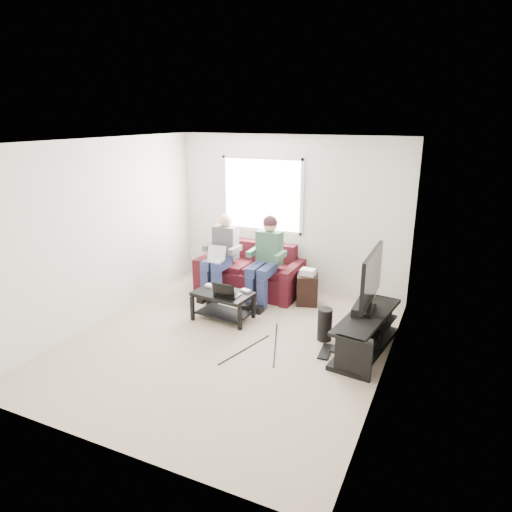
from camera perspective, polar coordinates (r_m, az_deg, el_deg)
The scene contains 26 objects.
floor at distance 6.19m, azimuth -3.51°, elevation -10.65°, with size 4.50×4.50×0.00m, color tan.
ceiling at distance 5.49m, azimuth -4.01°, elevation 14.14°, with size 4.50×4.50×0.00m, color white.
wall_back at distance 7.70m, azimuth 4.21°, elevation 5.23°, with size 4.50×4.50×0.00m, color silver.
wall_front at distance 3.99m, azimuth -19.30°, elevation -7.28°, with size 4.50×4.50×0.00m, color silver.
wall_left at distance 6.86m, azimuth -18.67°, elevation 2.87°, with size 4.50×4.50×0.00m, color silver.
wall_right at distance 5.11m, azimuth 16.45°, elevation -1.65°, with size 4.50×4.50×0.00m, color silver.
window at distance 7.81m, azimuth 0.75°, elevation 7.69°, with size 1.48×0.04×1.28m.
sofa at distance 7.77m, azimuth -0.67°, elevation -2.24°, with size 1.72×0.87×0.81m.
person_left at distance 7.57m, azimuth -4.36°, elevation 0.54°, with size 0.40×0.70×1.33m.
person_right at distance 7.23m, azimuth 1.27°, elevation 0.28°, with size 0.40×0.71×1.38m.
laptop_silver at distance 7.38m, azimuth -5.24°, elevation -0.14°, with size 0.32×0.22×0.24m, color silver, non-canonical shape.
coffee_table at distance 6.72m, azimuth -4.15°, elevation -5.46°, with size 0.89×0.60×0.42m.
laptop_black at distance 6.51m, azimuth -3.60°, elevation -4.00°, with size 0.34×0.24×0.24m, color black, non-canonical shape.
controller_a at distance 6.90m, azimuth -5.75°, elevation -3.71°, with size 0.14×0.09×0.04m, color silver.
controller_b at distance 6.86m, azimuth -4.19°, elevation -3.78°, with size 0.14×0.09×0.04m, color black.
controller_c at distance 6.67m, azimuth -1.29°, elevation -4.39°, with size 0.14×0.09×0.04m, color gray.
tv_stand at distance 6.06m, azimuth 13.55°, elevation -9.48°, with size 0.64×1.52×0.49m.
tv at distance 5.87m, azimuth 14.22°, elevation -2.68°, with size 0.12×1.10×0.81m.
soundbar at distance 6.03m, azimuth 12.84°, elevation -6.19°, with size 0.12×0.50×0.10m, color black.
drink_cup at distance 6.50m, azimuth 14.44°, elevation -4.48°, with size 0.08×0.08×0.12m, color #A86948.
console_white at distance 5.67m, azimuth 12.78°, elevation -10.54°, with size 0.30×0.22×0.06m, color silver.
console_grey at distance 6.29m, azimuth 14.16°, elevation -7.68°, with size 0.34×0.26×0.08m, color gray.
console_black at distance 5.98m, azimuth 13.51°, elevation -9.03°, with size 0.38×0.30×0.07m, color black.
subwoofer at distance 6.21m, azimuth 8.59°, elevation -8.46°, with size 0.20×0.20×0.44m, color black.
keyboard_floor at distance 5.99m, azimuth 8.69°, elevation -11.74°, with size 0.13×0.40×0.02m, color black.
end_table at distance 7.29m, azimuth 6.44°, elevation -4.03°, with size 0.33×0.33×0.59m.
Camera 1 is at (2.61, -4.82, 2.89)m, focal length 32.00 mm.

